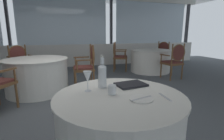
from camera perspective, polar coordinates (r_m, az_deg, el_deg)
The scene contains 17 objects.
ground_plane at distance 3.16m, azimuth -12.67°, elevation -11.47°, with size 15.01×15.01×0.00m, color #4C5156.
window_wall_far at distance 6.69m, azimuth -15.73°, elevation 10.51°, with size 11.55×0.14×2.79m.
foreground_table at distance 1.64m, azimuth 2.48°, elevation -20.47°, with size 1.13×1.13×0.73m.
side_plate at distance 1.39m, azimuth 9.87°, elevation -9.60°, with size 0.19×0.19×0.01m, color white.
butter_knife at distance 1.39m, azimuth 9.88°, elevation -9.40°, with size 0.21×0.02×0.00m, color silver.
dinner_fork at distance 1.49m, azimuth 17.48°, elevation -8.67°, with size 0.19×0.02×0.00m, color silver.
water_bottle at distance 1.64m, azimuth -3.31°, elevation -1.57°, with size 0.08×0.08×0.32m.
wine_glass at distance 1.54m, azimuth -8.26°, elevation -2.40°, with size 0.08×0.08×0.19m.
water_tumbler at distance 1.48m, azimuth 0.04°, elevation -6.62°, with size 0.07×0.07×0.08m, color white.
menu_book at distance 1.74m, azimuth 6.38°, elevation -4.87°, with size 0.29×0.21×0.02m, color black.
background_table_0 at distance 5.80m, azimuth 12.77°, elevation 3.08°, with size 1.32×1.32×0.73m.
dining_chair_0_0 at distance 4.94m, azimuth 20.37°, elevation 3.53°, with size 0.57×0.52×0.99m.
dining_chair_0_1 at distance 6.78m, azimuth 16.61°, elevation 5.77°, with size 0.65×0.66×0.96m.
dining_chair_0_2 at distance 5.76m, azimuth 1.99°, elevation 5.40°, with size 0.61×0.64×0.98m.
background_table_1 at distance 4.00m, azimuth -23.87°, elevation -1.67°, with size 1.31×1.31×0.73m.
dining_chair_1_0 at distance 4.98m, azimuth -28.69°, elevation 2.78°, with size 0.65×0.62×0.97m.
dining_chair_1_2 at distance 3.93m, azimuth -8.28°, elevation 2.33°, with size 0.48×0.55×1.01m.
Camera 1 is at (-0.17, -2.90, 1.25)m, focal length 27.10 mm.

